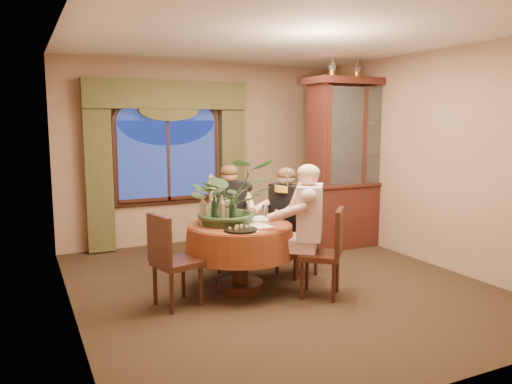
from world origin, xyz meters
name	(u,v)px	position (x,y,z in m)	size (l,w,h in m)	color
floor	(278,284)	(0.00, 0.00, 0.00)	(5.00, 5.00, 0.00)	black
wall_back	(204,153)	(0.00, 2.50, 1.40)	(4.50, 4.50, 0.00)	#8E6B53
wall_right	(429,159)	(2.25, 0.00, 1.40)	(5.00, 5.00, 0.00)	#8E6B53
ceiling	(280,37)	(0.00, 0.00, 2.80)	(5.00, 5.00, 0.00)	white
window	(168,160)	(-0.60, 2.43, 1.30)	(1.62, 0.10, 1.32)	navy
arched_transom	(167,108)	(-0.60, 2.43, 2.08)	(1.60, 0.06, 0.44)	navy
drapery_left	(99,172)	(-1.63, 2.38, 1.18)	(0.38, 0.14, 2.32)	#3F3E1D
drapery_right	(232,166)	(0.43, 2.38, 1.18)	(0.38, 0.14, 2.32)	#3F3E1D
swag_valance	(168,95)	(-0.60, 2.35, 2.28)	(2.45, 0.16, 0.42)	#3F3E1D
dining_table	(240,256)	(-0.45, 0.07, 0.38)	(1.26, 1.26, 0.75)	maroon
china_cabinet	(355,163)	(1.96, 1.21, 1.26)	(1.55, 0.61, 2.52)	#361410
oil_lamp_left	(332,65)	(1.52, 1.21, 2.69)	(0.11, 0.11, 0.34)	#A5722D
oil_lamp_center	(357,67)	(1.96, 1.21, 2.69)	(0.11, 0.11, 0.34)	#A5722D
oil_lamp_right	(381,68)	(2.40, 1.21, 2.69)	(0.11, 0.11, 0.34)	#A5722D
chair_right	(320,253)	(0.23, -0.52, 0.48)	(0.42, 0.42, 0.96)	black
chair_back_right	(297,237)	(0.39, 0.25, 0.48)	(0.42, 0.42, 0.96)	black
chair_back	(231,232)	(-0.25, 0.82, 0.48)	(0.42, 0.42, 0.96)	black
chair_front_left	(177,260)	(-1.25, -0.13, 0.48)	(0.42, 0.42, 0.96)	black
person_pink	(310,229)	(0.18, -0.38, 0.72)	(0.52, 0.47, 1.44)	beige
person_back	(229,217)	(-0.24, 0.89, 0.67)	(0.48, 0.44, 1.35)	black
person_scarf	(287,220)	(0.32, 0.37, 0.67)	(0.48, 0.44, 1.33)	black
stoneware_vase	(229,212)	(-0.53, 0.18, 0.88)	(0.14, 0.14, 0.26)	tan
centerpiece_plant	(229,168)	(-0.53, 0.20, 1.38)	(0.99, 1.09, 0.85)	#344F2C
olive_bowl	(244,222)	(-0.41, 0.05, 0.78)	(0.17, 0.17, 0.05)	#4F5F30
cheese_platter	(241,230)	(-0.59, -0.26, 0.76)	(0.35, 0.35, 0.02)	black
wine_bottle_0	(232,212)	(-0.58, -0.01, 0.92)	(0.07, 0.07, 0.33)	black
wine_bottle_1	(222,210)	(-0.64, 0.14, 0.92)	(0.07, 0.07, 0.33)	tan
wine_bottle_2	(214,212)	(-0.76, 0.06, 0.92)	(0.07, 0.07, 0.33)	black
wine_bottle_3	(203,211)	(-0.85, 0.19, 0.92)	(0.07, 0.07, 0.33)	tan
tasting_paper_0	(259,225)	(-0.30, -0.11, 0.75)	(0.21, 0.30, 0.00)	white
tasting_paper_1	(258,218)	(-0.14, 0.25, 0.75)	(0.21, 0.30, 0.00)	white
tasting_paper_2	(245,230)	(-0.54, -0.25, 0.75)	(0.21, 0.30, 0.00)	white
wine_glass_person_pink	(276,217)	(-0.12, -0.17, 0.84)	(0.07, 0.07, 0.18)	silver
wine_glass_person_back	(234,210)	(-0.35, 0.47, 0.84)	(0.07, 0.07, 0.18)	silver
wine_glass_person_scarf	(265,211)	(-0.07, 0.22, 0.84)	(0.07, 0.07, 0.18)	silver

